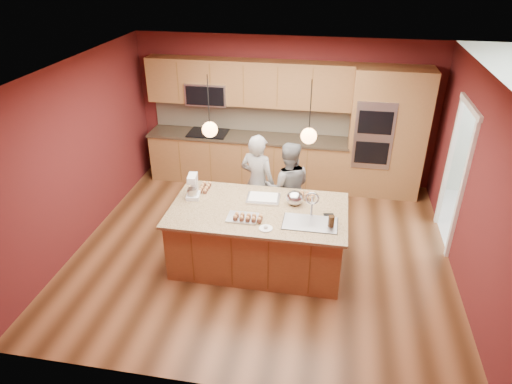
% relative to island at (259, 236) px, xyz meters
% --- Properties ---
extents(floor, '(5.50, 5.50, 0.00)m').
position_rel_island_xyz_m(floor, '(-0.01, 0.32, -0.46)').
color(floor, '#432613').
rests_on(floor, ground).
extents(ceiling, '(5.50, 5.50, 0.00)m').
position_rel_island_xyz_m(ceiling, '(-0.01, 0.32, 2.24)').
color(ceiling, white).
rests_on(ceiling, ground).
extents(wall_back, '(5.50, 0.00, 5.50)m').
position_rel_island_xyz_m(wall_back, '(-0.01, 2.82, 0.89)').
color(wall_back, '#56191A').
rests_on(wall_back, ground).
extents(wall_front, '(5.50, 0.00, 5.50)m').
position_rel_island_xyz_m(wall_front, '(-0.01, -2.18, 0.89)').
color(wall_front, '#56191A').
rests_on(wall_front, ground).
extents(wall_left, '(0.00, 5.00, 5.00)m').
position_rel_island_xyz_m(wall_left, '(-2.76, 0.32, 0.89)').
color(wall_left, '#56191A').
rests_on(wall_left, ground).
extents(wall_right, '(0.00, 5.00, 5.00)m').
position_rel_island_xyz_m(wall_right, '(2.74, 0.32, 0.89)').
color(wall_right, '#56191A').
rests_on(wall_right, ground).
extents(cabinet_run, '(3.74, 0.64, 2.30)m').
position_rel_island_xyz_m(cabinet_run, '(-0.69, 2.57, 0.53)').
color(cabinet_run, brown).
rests_on(cabinet_run, floor).
extents(oven_column, '(1.30, 0.62, 2.30)m').
position_rel_island_xyz_m(oven_column, '(1.83, 2.52, 0.69)').
color(oven_column, brown).
rests_on(oven_column, floor).
extents(doorway_trim, '(0.08, 1.11, 2.20)m').
position_rel_island_xyz_m(doorway_trim, '(2.72, 1.12, 0.59)').
color(doorway_trim, white).
rests_on(doorway_trim, wall_right).
extents(pendant_left, '(0.20, 0.20, 0.80)m').
position_rel_island_xyz_m(pendant_left, '(-0.64, 0.00, 1.55)').
color(pendant_left, black).
rests_on(pendant_left, ceiling).
extents(pendant_right, '(0.20, 0.20, 0.80)m').
position_rel_island_xyz_m(pendant_right, '(0.61, 0.00, 1.55)').
color(pendant_right, black).
rests_on(pendant_right, ceiling).
extents(island, '(2.42, 1.36, 1.27)m').
position_rel_island_xyz_m(island, '(0.00, 0.00, 0.00)').
color(island, brown).
rests_on(island, floor).
extents(person_left, '(0.68, 0.55, 1.60)m').
position_rel_island_xyz_m(person_left, '(-0.19, 0.93, 0.34)').
color(person_left, black).
rests_on(person_left, floor).
extents(person_right, '(0.81, 0.68, 1.51)m').
position_rel_island_xyz_m(person_right, '(0.28, 0.93, 0.30)').
color(person_right, slate).
rests_on(person_right, floor).
extents(stand_mixer, '(0.21, 0.27, 0.34)m').
position_rel_island_xyz_m(stand_mixer, '(-0.99, 0.18, 0.58)').
color(stand_mixer, white).
rests_on(stand_mixer, island).
extents(sheet_cake, '(0.48, 0.36, 0.05)m').
position_rel_island_xyz_m(sheet_cake, '(0.01, 0.27, 0.46)').
color(sheet_cake, silver).
rests_on(sheet_cake, island).
extents(cooling_rack, '(0.40, 0.29, 0.02)m').
position_rel_island_xyz_m(cooling_rack, '(-0.18, -0.27, 0.45)').
color(cooling_rack, '#AEB0B6').
rests_on(cooling_rack, island).
extents(mixing_bowl, '(0.24, 0.24, 0.20)m').
position_rel_island_xyz_m(mixing_bowl, '(0.46, 0.23, 0.53)').
color(mixing_bowl, silver).
rests_on(mixing_bowl, island).
extents(plate, '(0.18, 0.18, 0.01)m').
position_rel_island_xyz_m(plate, '(0.16, -0.47, 0.44)').
color(plate, white).
rests_on(plate, island).
extents(tumbler, '(0.08, 0.08, 0.16)m').
position_rel_island_xyz_m(tumbler, '(0.98, -0.27, 0.51)').
color(tumbler, '#321F10').
rests_on(tumbler, island).
extents(phone, '(0.15, 0.10, 0.01)m').
position_rel_island_xyz_m(phone, '(0.94, 0.01, 0.44)').
color(phone, black).
rests_on(phone, island).
extents(cupcakes_left, '(0.15, 0.31, 0.07)m').
position_rel_island_xyz_m(cupcakes_left, '(-0.89, 0.43, 0.47)').
color(cupcakes_left, '#BC7E48').
rests_on(cupcakes_left, island).
extents(cupcakes_rack, '(0.39, 0.16, 0.07)m').
position_rel_island_xyz_m(cupcakes_rack, '(-0.10, -0.31, 0.49)').
color(cupcakes_rack, '#BC7E48').
rests_on(cupcakes_rack, island).
extents(cupcakes_right, '(0.23, 0.23, 0.07)m').
position_rel_island_xyz_m(cupcakes_right, '(0.61, 0.43, 0.47)').
color(cupcakes_right, '#BC7E48').
rests_on(cupcakes_right, island).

